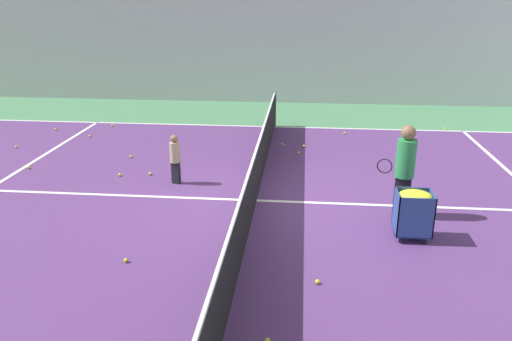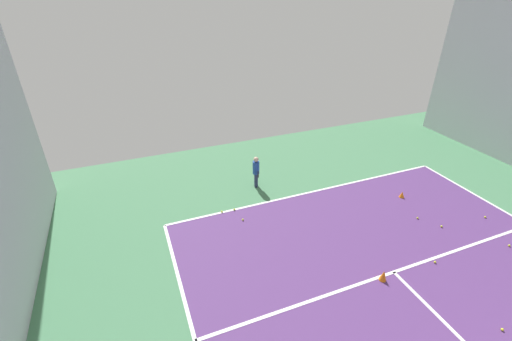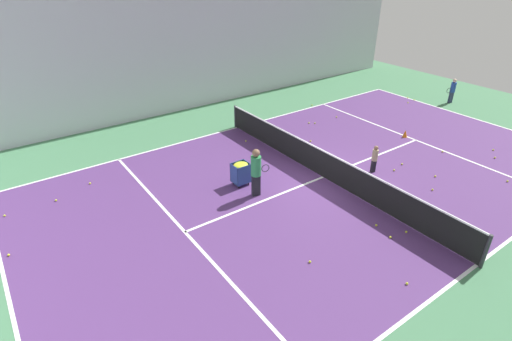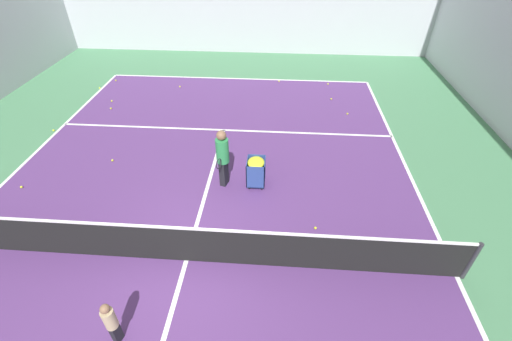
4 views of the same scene
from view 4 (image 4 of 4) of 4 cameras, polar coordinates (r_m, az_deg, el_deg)
The scene contains 27 objects.
ground_plane at distance 8.08m, azimuth -11.53°, elevation -14.49°, with size 32.25×32.25×0.00m, color #477F56.
court_playing_area at distance 8.08m, azimuth -11.53°, elevation -14.48°, with size 11.78×20.82×0.00m.
line_baseline_far at distance 16.50m, azimuth -2.89°, elevation 15.05°, with size 11.78×0.10×0.00m, color white.
line_sideline_right at distance 8.80m, azimuth 30.47°, elevation -15.01°, with size 0.10×20.82×0.00m, color white.
line_service_far at distance 12.34m, azimuth -5.37°, elevation 6.74°, with size 11.78×0.10×0.00m, color white.
line_centre_service at distance 8.08m, azimuth -11.53°, elevation -14.47°, with size 0.10×11.45×0.00m, color white.
tennis_net at distance 7.66m, azimuth -12.04°, elevation -11.90°, with size 12.08×0.10×1.08m.
coach_at_net at distance 9.27m, azimuth -5.59°, elevation 2.59°, with size 0.43×0.71×1.75m.
child_midcourt at distance 6.90m, azimuth -23.05°, elevation -22.11°, with size 0.27×0.27×1.10m.
ball_cart at distance 9.43m, azimuth -0.00°, elevation 0.48°, with size 0.51×0.59×0.86m.
tennis_ball_0 at distance 14.17m, azimuth -30.69°, elevation 5.78°, with size 0.07×0.07×0.07m, color yellow.
tennis_ball_1 at distance 16.17m, azimuth 11.91°, elevation 13.94°, with size 0.07×0.07×0.07m, color yellow.
tennis_ball_3 at distance 14.78m, azimuth 12.43°, elevation 11.58°, with size 0.07×0.07×0.07m, color yellow.
tennis_ball_8 at distance 10.17m, azimuth -31.50°, elevation -7.10°, with size 0.07×0.07×0.07m, color yellow.
tennis_ball_9 at distance 15.45m, azimuth -22.91°, elevation 10.63°, with size 0.07×0.07×0.07m, color yellow.
tennis_ball_12 at distance 15.93m, azimuth -12.57°, elevation 13.49°, with size 0.07×0.07×0.07m, color yellow.
tennis_ball_15 at distance 8.64m, azimuth 9.87°, elevation -9.42°, with size 0.07×0.07×0.07m, color yellow.
tennis_ball_17 at distance 9.92m, azimuth -33.72°, elevation -9.35°, with size 0.07×0.07×0.07m, color yellow.
tennis_ball_19 at distance 16.90m, azimuth -24.61°, elevation 12.40°, with size 0.07×0.07×0.07m, color yellow.
tennis_ball_20 at distance 16.17m, azimuth 3.86°, elevation 14.65°, with size 0.07×0.07×0.07m, color yellow.
tennis_ball_21 at distance 13.75m, azimuth 14.99°, elevation 9.14°, with size 0.07×0.07×0.07m, color yellow.
tennis_ball_22 at distance 9.76m, azimuth -28.82°, elevation -8.02°, with size 0.07×0.07×0.07m, color yellow.
tennis_ball_24 at distance 11.58m, azimuth -22.82°, elevation 1.57°, with size 0.07×0.07×0.07m, color yellow.
tennis_ball_27 at distance 8.51m, azimuth 19.47°, elevation -12.56°, with size 0.07×0.07×0.07m, color yellow.
tennis_ball_29 at distance 17.44m, azimuth -22.34°, elevation 13.73°, with size 0.07×0.07×0.07m, color yellow.
tennis_ball_32 at distance 14.83m, azimuth -23.03°, elevation 9.50°, with size 0.07×0.07×0.07m, color yellow.
tennis_ball_34 at distance 11.71m, azimuth -34.50°, elevation -2.29°, with size 0.07×0.07×0.07m, color yellow.
Camera 4 is at (1.91, -4.74, 6.26)m, focal length 24.00 mm.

